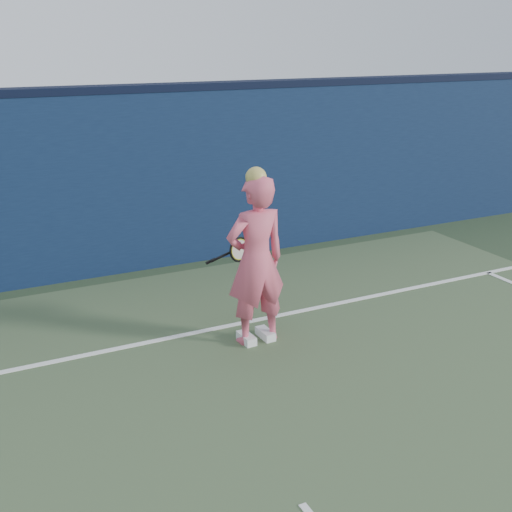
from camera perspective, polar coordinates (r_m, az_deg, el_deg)
backstop_wall at (r=9.20m, az=-13.16°, el=6.10°), size 24.00×0.40×2.50m
wall_cap at (r=9.01m, az=-13.79°, el=14.18°), size 24.00×0.42×0.10m
player at (r=6.85m, az=0.00°, el=-0.41°), size 0.70×0.47×1.96m
racket at (r=7.22m, az=-1.67°, el=0.50°), size 0.56×0.13×0.30m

